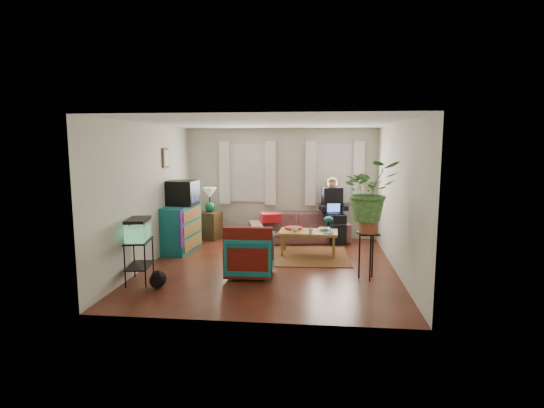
# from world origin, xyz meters

# --- Properties ---
(floor) EXTENTS (4.50, 5.00, 0.01)m
(floor) POSITION_xyz_m (0.00, 0.00, 0.00)
(floor) COLOR #4F2B14
(floor) RESTS_ON ground
(ceiling) EXTENTS (4.50, 5.00, 0.01)m
(ceiling) POSITION_xyz_m (0.00, 0.00, 2.60)
(ceiling) COLOR white
(ceiling) RESTS_ON wall_back
(wall_back) EXTENTS (4.50, 0.01, 2.60)m
(wall_back) POSITION_xyz_m (0.00, 2.50, 1.30)
(wall_back) COLOR silver
(wall_back) RESTS_ON floor
(wall_front) EXTENTS (4.50, 0.01, 2.60)m
(wall_front) POSITION_xyz_m (0.00, -2.50, 1.30)
(wall_front) COLOR silver
(wall_front) RESTS_ON floor
(wall_left) EXTENTS (0.01, 5.00, 2.60)m
(wall_left) POSITION_xyz_m (-2.25, 0.00, 1.30)
(wall_left) COLOR silver
(wall_left) RESTS_ON floor
(wall_right) EXTENTS (0.01, 5.00, 2.60)m
(wall_right) POSITION_xyz_m (2.25, 0.00, 1.30)
(wall_right) COLOR silver
(wall_right) RESTS_ON floor
(window_left) EXTENTS (1.08, 0.04, 1.38)m
(window_left) POSITION_xyz_m (-0.80, 2.48, 1.55)
(window_left) COLOR white
(window_left) RESTS_ON wall_back
(window_right) EXTENTS (1.08, 0.04, 1.38)m
(window_right) POSITION_xyz_m (1.25, 2.48, 1.55)
(window_right) COLOR white
(window_right) RESTS_ON wall_back
(curtains_left) EXTENTS (1.36, 0.06, 1.50)m
(curtains_left) POSITION_xyz_m (-0.80, 2.40, 1.55)
(curtains_left) COLOR white
(curtains_left) RESTS_ON wall_back
(curtains_right) EXTENTS (1.36, 0.06, 1.50)m
(curtains_right) POSITION_xyz_m (1.25, 2.40, 1.55)
(curtains_right) COLOR white
(curtains_right) RESTS_ON wall_back
(picture_frame) EXTENTS (0.04, 0.32, 0.40)m
(picture_frame) POSITION_xyz_m (-2.21, 0.85, 1.95)
(picture_frame) COLOR #3D2616
(picture_frame) RESTS_ON wall_left
(area_rug) EXTENTS (2.08, 1.70, 0.01)m
(area_rug) POSITION_xyz_m (0.49, 0.76, 0.01)
(area_rug) COLOR maroon
(area_rug) RESTS_ON floor
(sofa) EXTENTS (2.38, 1.38, 0.88)m
(sofa) POSITION_xyz_m (0.44, 2.05, 0.44)
(sofa) COLOR brown
(sofa) RESTS_ON floor
(seated_person) EXTENTS (0.70, 0.80, 1.34)m
(seated_person) POSITION_xyz_m (1.23, 2.24, 0.67)
(seated_person) COLOR black
(seated_person) RESTS_ON sofa
(side_table) EXTENTS (0.54, 0.54, 0.64)m
(side_table) POSITION_xyz_m (-1.65, 2.11, 0.32)
(side_table) COLOR #391F15
(side_table) RESTS_ON floor
(table_lamp) EXTENTS (0.41, 0.41, 0.59)m
(table_lamp) POSITION_xyz_m (-1.65, 2.11, 0.92)
(table_lamp) COLOR white
(table_lamp) RESTS_ON side_table
(dresser) EXTENTS (0.63, 1.11, 0.96)m
(dresser) POSITION_xyz_m (-1.99, 0.93, 0.48)
(dresser) COLOR #105661
(dresser) RESTS_ON floor
(crt_tv) EXTENTS (0.63, 0.59, 0.51)m
(crt_tv) POSITION_xyz_m (-1.96, 1.03, 1.22)
(crt_tv) COLOR black
(crt_tv) RESTS_ON dresser
(aquarium_stand) EXTENTS (0.44, 0.67, 0.70)m
(aquarium_stand) POSITION_xyz_m (-2.00, -1.13, 0.35)
(aquarium_stand) COLOR black
(aquarium_stand) RESTS_ON floor
(aquarium) EXTENTS (0.40, 0.61, 0.37)m
(aquarium) POSITION_xyz_m (-2.00, -1.13, 0.88)
(aquarium) COLOR #7FD899
(aquarium) RESTS_ON aquarium_stand
(black_cat) EXTENTS (0.33, 0.43, 0.32)m
(black_cat) POSITION_xyz_m (-1.61, -1.36, 0.16)
(black_cat) COLOR black
(black_cat) RESTS_ON floor
(armchair) EXTENTS (0.80, 0.76, 0.80)m
(armchair) POSITION_xyz_m (-0.27, -0.58, 0.40)
(armchair) COLOR #125C6F
(armchair) RESTS_ON floor
(serape_throw) EXTENTS (0.81, 0.22, 0.66)m
(serape_throw) POSITION_xyz_m (-0.26, -0.89, 0.57)
(serape_throw) COLOR #9E0A0A
(serape_throw) RESTS_ON armchair
(coffee_table) EXTENTS (1.19, 0.68, 0.48)m
(coffee_table) POSITION_xyz_m (0.69, 0.92, 0.24)
(coffee_table) COLOR olive
(coffee_table) RESTS_ON floor
(cup_a) EXTENTS (0.14, 0.14, 0.10)m
(cup_a) POSITION_xyz_m (0.42, 0.82, 0.54)
(cup_a) COLOR white
(cup_a) RESTS_ON coffee_table
(cup_b) EXTENTS (0.11, 0.11, 0.10)m
(cup_b) POSITION_xyz_m (0.73, 0.73, 0.53)
(cup_b) COLOR beige
(cup_b) RESTS_ON coffee_table
(bowl) EXTENTS (0.24, 0.24, 0.06)m
(bowl) POSITION_xyz_m (1.01, 1.01, 0.51)
(bowl) COLOR white
(bowl) RESTS_ON coffee_table
(snack_tray) EXTENTS (0.37, 0.37, 0.04)m
(snack_tray) POSITION_xyz_m (0.38, 1.09, 0.50)
(snack_tray) COLOR #B21414
(snack_tray) RESTS_ON coffee_table
(birdcage) EXTENTS (0.20, 0.20, 0.34)m
(birdcage) POSITION_xyz_m (1.08, 0.74, 0.65)
(birdcage) COLOR #115B6B
(birdcage) RESTS_ON coffee_table
(plant_stand) EXTENTS (0.40, 0.40, 0.78)m
(plant_stand) POSITION_xyz_m (1.69, -0.58, 0.39)
(plant_stand) COLOR black
(plant_stand) RESTS_ON floor
(potted_plant) EXTENTS (1.06, 0.97, 0.99)m
(potted_plant) POSITION_xyz_m (1.69, -0.58, 1.33)
(potted_plant) COLOR #599947
(potted_plant) RESTS_ON plant_stand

